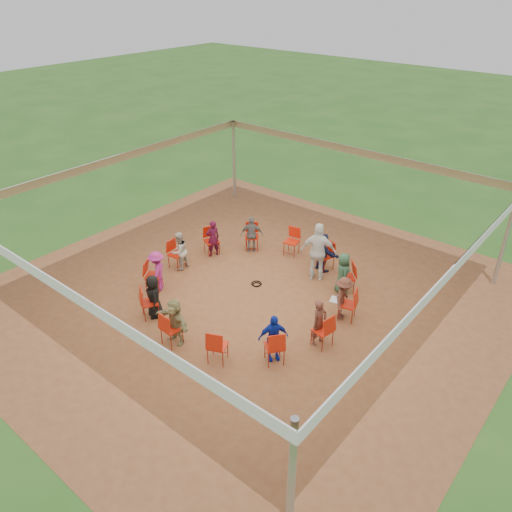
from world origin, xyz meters
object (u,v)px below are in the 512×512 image
Objects in this scene: person_seated_2 at (323,252)px; person_seated_7 at (154,296)px; chair_0 at (347,304)px; chair_3 at (292,242)px; person_seated_3 at (252,234)px; laptop at (337,298)px; chair_11 at (274,346)px; chair_10 at (217,346)px; cable_coil at (257,284)px; chair_5 at (212,241)px; chair_4 at (252,237)px; person_seated_9 at (273,338)px; chair_7 at (154,276)px; person_seated_6 at (157,271)px; chair_6 at (177,254)px; person_seated_0 at (343,298)px; chair_12 at (323,330)px; person_seated_5 at (179,251)px; chair_1 at (346,278)px; person_seated_1 at (343,273)px; person_seated_4 at (213,238)px; chair_9 at (171,329)px; person_seated_8 at (175,321)px; standing_person at (318,252)px; chair_2 at (325,256)px; chair_8 at (150,302)px; person_seated_10 at (319,323)px.

person_seated_7 is at bearing 83.08° from person_seated_2.
chair_3 is (-3.09, 1.83, 0.00)m from chair_0.
person_seated_3 reaches higher than laptop.
chair_10 is at bearing 166.15° from chair_11.
chair_5 is at bearing 167.56° from cable_coil.
person_seated_9 reaches higher than chair_4.
chair_7 is 0.20m from person_seated_6.
chair_5 is 1.00× the size of chair_6.
chair_0 is 0.75× the size of person_seated_0.
chair_5 and chair_11 have the same top height.
chair_5 is 0.75× the size of person_seated_6.
person_seated_5 is (-5.25, 0.29, 0.16)m from chair_12.
person_seated_1 is at bearing 90.00° from chair_1.
person_seated_4 is (-1.86, -1.62, 0.16)m from chair_3.
person_seated_2 is at bearing 62.25° from cable_coil.
chair_4 is 1.00× the size of chair_9.
person_seated_1 is 1.00× the size of person_seated_3.
chair_9 is 4.36m from person_seated_4.
chair_5 is at bearing 124.62° from chair_9.
standing_person is at bearing 80.17° from person_seated_8.
chair_12 is 3.52m from person_seated_2.
chair_1 is 4.36m from person_seated_4.
standing_person is (2.59, -0.14, 0.44)m from chair_4.
person_seated_9 is 3.21m from cable_coil.
chair_10 is 1.28m from person_seated_9.
person_seated_6 is (-4.67, -2.15, 0.00)m from person_seated_0.
chair_2 reaches higher than cable_coil.
person_seated_9 reaches higher than chair_8.
chair_5 is 1.00× the size of chair_7.
chair_5 is 1.28m from person_seated_5.
chair_5 is (-4.38, -0.84, 0.00)m from chair_1.
chair_10 is 0.75× the size of person_seated_8.
person_seated_3 is 1.00× the size of person_seated_7.
person_seated_1 is 3.43m from person_seated_3.
chair_1 and chair_4 have the same top height.
chair_12 is at bearing 69.23° from chair_7.
person_seated_9 is at bearing 27.69° from person_seated_8.
person_seated_7 is at bearing 27.69° from person_seated_5.
chair_12 is 0.75× the size of person_seated_10.
person_seated_6 and person_seated_7 have the same top height.
person_seated_3 is 0.68× the size of standing_person.
chair_2 is 3.52m from person_seated_10.
chair_3 is 1.28m from person_seated_2.
chair_1 is 4.46m from chair_5.
person_seated_9 is (0.15, -3.51, 0.16)m from chair_1.
person_seated_9 is (3.66, -3.61, 0.00)m from person_seated_3.
person_seated_6 is (-0.59, -3.38, 0.00)m from person_seated_3.
chair_11 is at bearing 158.35° from laptop.
chair_1 is at bearing 152.31° from chair_3.
person_seated_7 is at bearing 160.90° from chair_9.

